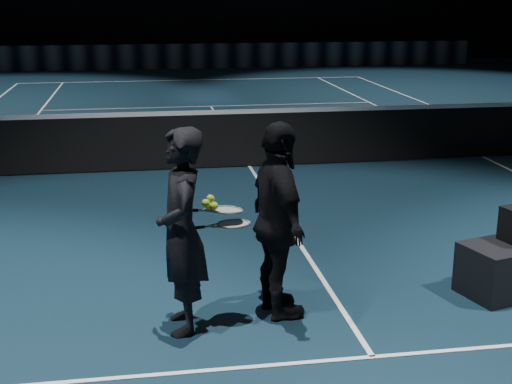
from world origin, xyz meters
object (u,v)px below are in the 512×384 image
player_a (182,232)px  racket_upper (227,210)px  tennis_balls (211,203)px  racket_lower (234,224)px  player_b (278,221)px

player_a → racket_upper: bearing=103.3°
player_a → tennis_balls: (0.25, 0.05, 0.22)m
player_a → racket_lower: (0.44, 0.07, 0.02)m
player_b → tennis_balls: bearing=89.9°
racket_lower → player_a: bearing=-180.0°
player_b → tennis_balls: 0.63m
player_b → tennis_balls: size_ratio=14.51×
player_b → racket_upper: (-0.45, -0.03, 0.14)m
racket_upper → player_b: bearing=-9.1°
player_a → racket_upper: size_ratio=2.56×
tennis_balls → racket_lower: bearing=7.8°
player_a → player_b: bearing=97.6°
player_b → racket_upper: size_ratio=2.56×
tennis_balls → player_b: bearing=8.8°
player_a → racket_lower: bearing=97.6°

